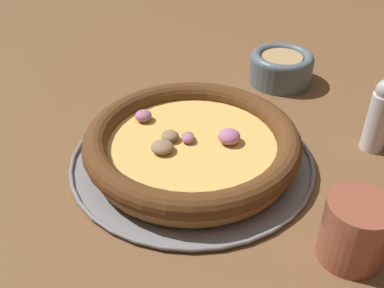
% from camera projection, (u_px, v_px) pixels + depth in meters
% --- Properties ---
extents(ground_plane, '(3.00, 3.00, 0.00)m').
position_uv_depth(ground_plane, '(192.00, 161.00, 0.63)').
color(ground_plane, brown).
extents(pizza_tray, '(0.34, 0.34, 0.01)m').
position_uv_depth(pizza_tray, '(192.00, 159.00, 0.62)').
color(pizza_tray, gray).
rests_on(pizza_tray, ground_plane).
extents(pizza, '(0.29, 0.29, 0.04)m').
position_uv_depth(pizza, '(192.00, 143.00, 0.61)').
color(pizza, '#BC7F42').
rests_on(pizza, pizza_tray).
extents(bowl_near, '(0.11, 0.11, 0.06)m').
position_uv_depth(bowl_near, '(281.00, 67.00, 0.80)').
color(bowl_near, slate).
rests_on(bowl_near, ground_plane).
extents(drinking_cup, '(0.07, 0.07, 0.08)m').
position_uv_depth(drinking_cup, '(355.00, 231.00, 0.47)').
color(drinking_cup, brown).
rests_on(drinking_cup, ground_plane).
extents(pepper_shaker, '(0.03, 0.03, 0.11)m').
position_uv_depth(pepper_shaker, '(380.00, 116.00, 0.62)').
color(pepper_shaker, silver).
rests_on(pepper_shaker, ground_plane).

